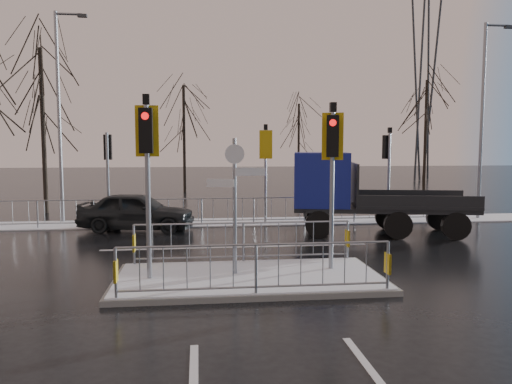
{
  "coord_description": "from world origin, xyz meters",
  "views": [
    {
      "loc": [
        -1.11,
        -10.95,
        3.07
      ],
      "look_at": [
        0.44,
        2.4,
        1.8
      ],
      "focal_mm": 35.0,
      "sensor_mm": 36.0,
      "label": 1
    }
  ],
  "objects": [
    {
      "name": "flatbed_truck",
      "position": [
        3.98,
        5.79,
        1.49
      ],
      "size": [
        6.38,
        3.39,
        2.81
      ],
      "color": "black",
      "rests_on": "ground"
    },
    {
      "name": "far_kerb_fixtures",
      "position": [
        0.29,
        8.09,
        1.02
      ],
      "size": [
        18.0,
        0.65,
        3.83
      ],
      "color": "gray",
      "rests_on": "ground"
    },
    {
      "name": "tree_near_b",
      "position": [
        -8.0,
        12.5,
        5.15
      ],
      "size": [
        4.0,
        4.0,
        7.55
      ],
      "color": "black",
      "rests_on": "ground"
    },
    {
      "name": "tree_far_a",
      "position": [
        -2.0,
        22.0,
        4.82
      ],
      "size": [
        3.75,
        3.75,
        7.08
      ],
      "color": "black",
      "rests_on": "ground"
    },
    {
      "name": "car_far_lane",
      "position": [
        -3.32,
        7.15,
        0.7
      ],
      "size": [
        4.33,
        2.35,
        1.4
      ],
      "primitive_type": "imported",
      "rotation": [
        0.0,
        0.0,
        1.39
      ],
      "color": "black",
      "rests_on": "ground"
    },
    {
      "name": "lane_markings",
      "position": [
        0.0,
        -0.33,
        0.0
      ],
      "size": [
        8.0,
        11.38,
        0.01
      ],
      "color": "silver",
      "rests_on": "ground"
    },
    {
      "name": "ground",
      "position": [
        0.0,
        0.0,
        0.0
      ],
      "size": [
        120.0,
        120.0,
        0.0
      ],
      "primitive_type": "plane",
      "color": "black",
      "rests_on": "ground"
    },
    {
      "name": "snow_verge",
      "position": [
        0.0,
        8.6,
        0.02
      ],
      "size": [
        30.0,
        2.0,
        0.04
      ],
      "primitive_type": "cube",
      "color": "white",
      "rests_on": "ground"
    },
    {
      "name": "traffic_island",
      "position": [
        -0.01,
        0.01,
        0.39
      ],
      "size": [
        6.0,
        3.04,
        4.15
      ],
      "color": "slate",
      "rests_on": "ground"
    },
    {
      "name": "street_lamp_right",
      "position": [
        10.57,
        8.5,
        4.39
      ],
      "size": [
        1.25,
        0.18,
        8.0
      ],
      "color": "gray",
      "rests_on": "ground"
    },
    {
      "name": "tree_far_b",
      "position": [
        6.0,
        24.0,
        4.18
      ],
      "size": [
        3.25,
        3.25,
        6.14
      ],
      "color": "black",
      "rests_on": "ground"
    },
    {
      "name": "pylon_wires",
      "position": [
        16.88,
        30.0,
        11.03
      ],
      "size": [
        70.0,
        2.38,
        19.97
      ],
      "color": "#2D3033",
      "rests_on": "ground"
    },
    {
      "name": "tree_far_c",
      "position": [
        14.0,
        21.0,
        5.15
      ],
      "size": [
        4.0,
        4.0,
        7.55
      ],
      "color": "black",
      "rests_on": "ground"
    },
    {
      "name": "street_lamp_left",
      "position": [
        -6.43,
        9.5,
        4.49
      ],
      "size": [
        1.25,
        0.18,
        8.2
      ],
      "color": "gray",
      "rests_on": "ground"
    }
  ]
}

